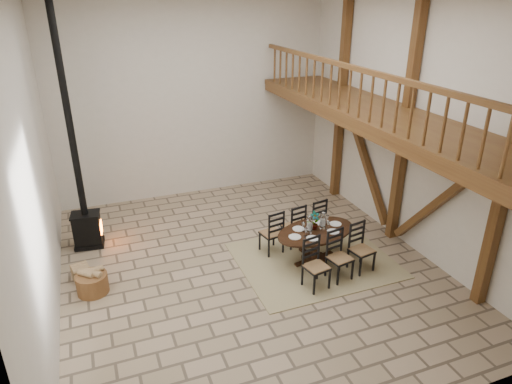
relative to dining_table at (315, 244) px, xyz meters
name	(u,v)px	position (x,y,z in m)	size (l,w,h in m)	color
ground	(249,266)	(-1.30, 0.29, -0.37)	(8.00, 8.00, 0.00)	#9F866A
room_shell	(309,111)	(-0.11, 0.29, 2.64)	(7.02, 8.02, 5.01)	beige
rug	(314,260)	(0.00, 0.00, -0.36)	(3.00, 2.50, 0.02)	tan
dining_table	(315,244)	(0.00, 0.00, 0.00)	(1.84, 2.11, 1.08)	black
wood_stove	(82,197)	(-4.21, 2.26, 0.77)	(0.64, 0.52, 5.00)	black
log_basket	(92,283)	(-4.23, 0.50, -0.17)	(0.56, 0.56, 0.46)	brown
log_stack	(81,272)	(-4.42, 1.00, -0.22)	(0.36, 0.37, 0.31)	tan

